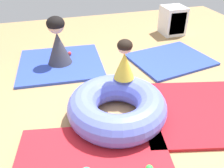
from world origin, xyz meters
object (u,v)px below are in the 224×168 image
play_ball_red (70,53)px  storage_cube (173,21)px  child_in_yellow (124,60)px  adult_seated (58,41)px  inflatable_cushion (117,107)px

play_ball_red → storage_cube: 2.29m
child_in_yellow → play_ball_red: size_ratio=7.50×
child_in_yellow → adult_seated: size_ratio=0.65×
adult_seated → storage_cube: bearing=7.6°
play_ball_red → storage_cube: size_ratio=0.12×
adult_seated → play_ball_red: 0.44m
child_in_yellow → play_ball_red: bearing=-48.4°
adult_seated → storage_cube: (2.40, 0.74, -0.13)m
inflatable_cushion → storage_cube: (1.92, 2.27, 0.11)m
inflatable_cushion → play_ball_red: size_ratio=17.21×
adult_seated → child_in_yellow: bearing=-70.5°
child_in_yellow → play_ball_red: 1.60m
play_ball_red → child_in_yellow: bearing=-71.2°
play_ball_red → storage_cube: (2.22, 0.51, 0.21)m
child_in_yellow → storage_cube: bearing=-108.8°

